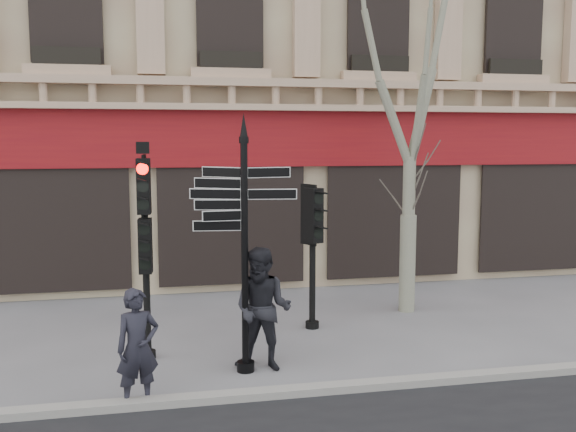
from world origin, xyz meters
The scene contains 8 objects.
ground centered at (0.00, 0.00, 0.00)m, with size 80.00×80.00×0.00m, color #5A5A5F.
kerb centered at (0.00, -1.40, 0.06)m, with size 80.00×0.25×0.12m, color gray.
fingerpost centered at (-0.42, -0.32, 2.67)m, with size 2.07×2.07×3.98m.
traffic_signal_main centered at (-1.91, 0.60, 2.24)m, with size 0.41×0.31×3.55m.
traffic_signal_secondary centered at (1.14, 1.70, 1.87)m, with size 0.54×0.48×2.69m.
plane_tree centered at (3.38, 2.48, 5.50)m, with size 2.95×2.95×7.84m.
pedestrian_a centered at (-2.01, -1.30, 0.81)m, with size 0.59×0.39×1.62m, color black.
pedestrian_b centered at (-0.14, -0.28, 0.97)m, with size 0.94×0.73×1.93m, color black.
Camera 1 is at (-1.73, -9.86, 3.60)m, focal length 40.00 mm.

